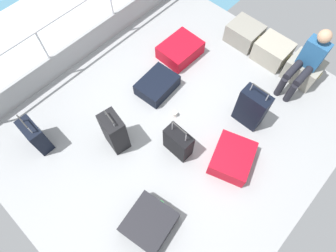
{
  "coord_description": "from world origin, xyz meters",
  "views": [
    {
      "loc": [
        1.35,
        -1.66,
        4.02
      ],
      "look_at": [
        0.01,
        -0.22,
        0.25
      ],
      "focal_mm": 30.56,
      "sensor_mm": 36.0,
      "label": 1
    }
  ],
  "objects_px": {
    "cargo_crate_1": "(272,51)",
    "cargo_crate_2": "(303,70)",
    "suitcase_3": "(178,142)",
    "passenger_seated": "(307,61)",
    "cargo_crate_0": "(244,34)",
    "suitcase_6": "(157,85)",
    "suitcase_4": "(149,223)",
    "suitcase_2": "(251,108)",
    "suitcase_5": "(180,50)",
    "suitcase_0": "(35,136)",
    "suitcase_1": "(232,158)",
    "suitcase_7": "(115,132)",
    "paper_cup": "(175,114)"
  },
  "relations": [
    {
      "from": "suitcase_3",
      "to": "suitcase_2",
      "type": "bearing_deg",
      "value": 68.2
    },
    {
      "from": "suitcase_3",
      "to": "suitcase_6",
      "type": "distance_m",
      "value": 1.17
    },
    {
      "from": "suitcase_3",
      "to": "paper_cup",
      "type": "bearing_deg",
      "value": 136.69
    },
    {
      "from": "cargo_crate_2",
      "to": "suitcase_1",
      "type": "bearing_deg",
      "value": -87.83
    },
    {
      "from": "cargo_crate_0",
      "to": "suitcase_4",
      "type": "relative_size",
      "value": 0.87
    },
    {
      "from": "passenger_seated",
      "to": "paper_cup",
      "type": "xyz_separation_m",
      "value": [
        -1.06,
        -1.86,
        -0.53
      ]
    },
    {
      "from": "suitcase_7",
      "to": "paper_cup",
      "type": "bearing_deg",
      "value": 71.54
    },
    {
      "from": "suitcase_4",
      "to": "suitcase_0",
      "type": "bearing_deg",
      "value": -172.46
    },
    {
      "from": "cargo_crate_2",
      "to": "suitcase_4",
      "type": "relative_size",
      "value": 0.82
    },
    {
      "from": "passenger_seated",
      "to": "suitcase_0",
      "type": "bearing_deg",
      "value": -121.54
    },
    {
      "from": "suitcase_4",
      "to": "suitcase_7",
      "type": "height_order",
      "value": "suitcase_7"
    },
    {
      "from": "suitcase_2",
      "to": "suitcase_1",
      "type": "bearing_deg",
      "value": -71.22
    },
    {
      "from": "cargo_crate_0",
      "to": "cargo_crate_2",
      "type": "xyz_separation_m",
      "value": [
        1.23,
        -0.02,
        0.02
      ]
    },
    {
      "from": "cargo_crate_1",
      "to": "cargo_crate_2",
      "type": "height_order",
      "value": "cargo_crate_2"
    },
    {
      "from": "suitcase_3",
      "to": "passenger_seated",
      "type": "bearing_deg",
      "value": 74.51
    },
    {
      "from": "suitcase_5",
      "to": "suitcase_7",
      "type": "distance_m",
      "value": 2.02
    },
    {
      "from": "suitcase_2",
      "to": "suitcase_5",
      "type": "xyz_separation_m",
      "value": [
        -1.68,
        0.28,
        -0.22
      ]
    },
    {
      "from": "suitcase_0",
      "to": "suitcase_7",
      "type": "xyz_separation_m",
      "value": [
        0.84,
        0.81,
        0.08
      ]
    },
    {
      "from": "cargo_crate_0",
      "to": "suitcase_5",
      "type": "bearing_deg",
      "value": -120.47
    },
    {
      "from": "passenger_seated",
      "to": "suitcase_6",
      "type": "xyz_separation_m",
      "value": [
        -1.63,
        -1.68,
        -0.46
      ]
    },
    {
      "from": "cargo_crate_0",
      "to": "suitcase_1",
      "type": "height_order",
      "value": "cargo_crate_0"
    },
    {
      "from": "cargo_crate_0",
      "to": "cargo_crate_2",
      "type": "distance_m",
      "value": 1.23
    },
    {
      "from": "cargo_crate_0",
      "to": "suitcase_6",
      "type": "distance_m",
      "value": 1.93
    },
    {
      "from": "suitcase_0",
      "to": "paper_cup",
      "type": "height_order",
      "value": "suitcase_0"
    },
    {
      "from": "cargo_crate_2",
      "to": "suitcase_5",
      "type": "height_order",
      "value": "cargo_crate_2"
    },
    {
      "from": "cargo_crate_0",
      "to": "suitcase_5",
      "type": "xyz_separation_m",
      "value": [
        -0.62,
        -1.06,
        -0.05
      ]
    },
    {
      "from": "suitcase_0",
      "to": "suitcase_7",
      "type": "distance_m",
      "value": 1.17
    },
    {
      "from": "suitcase_1",
      "to": "suitcase_2",
      "type": "relative_size",
      "value": 0.91
    },
    {
      "from": "cargo_crate_0",
      "to": "suitcase_3",
      "type": "xyz_separation_m",
      "value": [
        0.6,
        -2.47,
        0.07
      ]
    },
    {
      "from": "passenger_seated",
      "to": "suitcase_0",
      "type": "xyz_separation_m",
      "value": [
        -2.22,
        -3.61,
        -0.31
      ]
    },
    {
      "from": "suitcase_3",
      "to": "suitcase_6",
      "type": "height_order",
      "value": "suitcase_3"
    },
    {
      "from": "cargo_crate_1",
      "to": "suitcase_2",
      "type": "xyz_separation_m",
      "value": [
        0.44,
        -1.32,
        0.16
      ]
    },
    {
      "from": "cargo_crate_0",
      "to": "cargo_crate_1",
      "type": "distance_m",
      "value": 0.62
    },
    {
      "from": "cargo_crate_1",
      "to": "suitcase_1",
      "type": "height_order",
      "value": "cargo_crate_1"
    },
    {
      "from": "suitcase_2",
      "to": "paper_cup",
      "type": "bearing_deg",
      "value": -140.76
    },
    {
      "from": "suitcase_1",
      "to": "paper_cup",
      "type": "relative_size",
      "value": 7.8
    },
    {
      "from": "suitcase_7",
      "to": "paper_cup",
      "type": "height_order",
      "value": "suitcase_7"
    },
    {
      "from": "suitcase_0",
      "to": "suitcase_1",
      "type": "distance_m",
      "value": 2.88
    },
    {
      "from": "suitcase_0",
      "to": "suitcase_5",
      "type": "bearing_deg",
      "value": 82.42
    },
    {
      "from": "cargo_crate_2",
      "to": "suitcase_4",
      "type": "height_order",
      "value": "cargo_crate_2"
    },
    {
      "from": "suitcase_0",
      "to": "suitcase_4",
      "type": "relative_size",
      "value": 1.04
    },
    {
      "from": "suitcase_0",
      "to": "suitcase_3",
      "type": "height_order",
      "value": "suitcase_3"
    },
    {
      "from": "passenger_seated",
      "to": "paper_cup",
      "type": "bearing_deg",
      "value": -119.74
    },
    {
      "from": "cargo_crate_0",
      "to": "cargo_crate_1",
      "type": "relative_size",
      "value": 1.0
    },
    {
      "from": "cargo_crate_1",
      "to": "suitcase_5",
      "type": "height_order",
      "value": "cargo_crate_1"
    },
    {
      "from": "suitcase_5",
      "to": "paper_cup",
      "type": "xyz_separation_m",
      "value": [
        0.79,
        -1.0,
        -0.08
      ]
    },
    {
      "from": "suitcase_3",
      "to": "suitcase_6",
      "type": "relative_size",
      "value": 1.06
    },
    {
      "from": "suitcase_0",
      "to": "paper_cup",
      "type": "distance_m",
      "value": 2.11
    },
    {
      "from": "cargo_crate_1",
      "to": "cargo_crate_0",
      "type": "bearing_deg",
      "value": 178.4
    },
    {
      "from": "suitcase_3",
      "to": "suitcase_5",
      "type": "distance_m",
      "value": 1.87
    }
  ]
}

